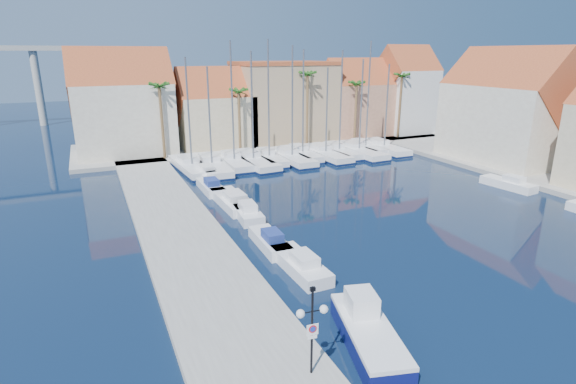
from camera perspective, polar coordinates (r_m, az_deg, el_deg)
ground at (r=24.59m, az=17.29°, el=-16.06°), size 260.00×260.00×0.00m
quay_west at (r=31.73m, az=-12.28°, el=-7.23°), size 6.00×77.00×0.50m
shore_north at (r=68.75m, az=-2.86°, el=6.39°), size 54.00×16.00×0.50m
shore_east at (r=56.71m, az=32.11°, el=1.38°), size 12.00×60.00×0.50m
lamp_post at (r=18.56m, az=3.09°, el=-15.64°), size 1.35×0.44×3.99m
fishing_boat at (r=22.31m, az=10.07°, el=-17.03°), size 3.58×6.50×2.16m
motorboat_west_0 at (r=28.55m, az=1.61°, el=-9.12°), size 1.93×5.65×1.40m
motorboat_west_1 at (r=31.85m, az=-2.26°, el=-6.22°), size 1.73×5.06×1.40m
motorboat_west_2 at (r=37.80m, az=-5.30°, el=-2.42°), size 2.19×5.60×1.40m
motorboat_west_3 at (r=40.69m, az=-7.06°, el=-1.04°), size 2.44×7.09×1.40m
motorboat_west_4 at (r=45.23m, az=-9.78°, el=0.72°), size 1.71×5.32×1.40m
motorboat_west_5 at (r=50.89m, az=-10.62°, el=2.53°), size 2.75×6.71×1.40m
motorboat_east_1 at (r=50.85m, az=26.25°, el=1.00°), size 2.40×5.62×1.40m
sailboat_0 at (r=53.54m, az=-12.26°, el=3.23°), size 3.51×10.74×12.78m
sailboat_1 at (r=53.68m, az=-9.76°, el=3.39°), size 3.72×11.58×11.79m
sailboat_2 at (r=55.06m, az=-6.99°, el=3.93°), size 2.62×9.61×14.55m
sailboat_3 at (r=55.45m, az=-4.69°, el=4.05°), size 3.82×11.36×13.43m
sailboat_4 at (r=56.52m, az=-2.57°, el=4.42°), size 2.60×8.88×14.73m
sailboat_5 at (r=56.97m, az=0.27°, el=4.49°), size 3.01×10.42×14.07m
sailboat_6 at (r=58.84m, az=1.65°, el=4.92°), size 2.45×8.98×13.61m
sailboat_7 at (r=59.23m, az=4.50°, el=4.90°), size 3.35×10.66×11.50m
sailboat_8 at (r=60.77m, az=6.26°, el=5.21°), size 2.61×9.38×13.55m
sailboat_9 at (r=61.52m, az=8.66°, el=5.22°), size 3.37×11.24×12.45m
sailboat_10 at (r=63.67m, az=9.57°, el=5.66°), size 2.50×8.62×14.68m
sailboat_11 at (r=64.33m, az=11.79°, el=5.58°), size 2.75×10.22×11.80m
building_0 at (r=62.48m, az=-20.22°, el=10.09°), size 12.30×9.00×13.50m
building_1 at (r=64.58m, az=-9.32°, el=10.01°), size 10.30×8.00×11.00m
building_2 at (r=69.01m, az=-0.56°, el=11.49°), size 14.20×10.20×11.50m
building_3 at (r=73.79m, az=8.51°, el=11.37°), size 10.30×8.00×12.00m
building_4 at (r=78.08m, az=14.67°, el=12.14°), size 8.30×8.00×14.00m
building_6 at (r=60.94m, az=26.10°, el=9.25°), size 9.00×14.30×13.50m
palm_0 at (r=57.73m, az=-16.04°, el=12.53°), size 2.60×2.60×10.15m
palm_1 at (r=60.08m, az=-6.30°, el=12.33°), size 2.60×2.60×9.15m
palm_2 at (r=63.73m, az=2.50°, el=14.39°), size 2.60×2.60×11.15m
palm_3 at (r=67.75m, az=8.72°, el=13.19°), size 2.60×2.60×9.65m
palm_4 at (r=72.31m, az=14.27°, el=13.86°), size 2.60×2.60×10.65m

